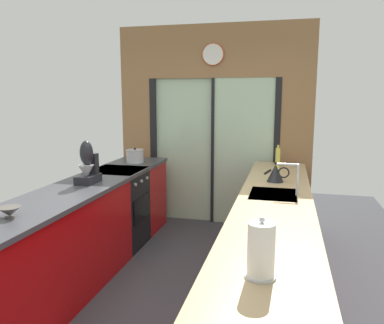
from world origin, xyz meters
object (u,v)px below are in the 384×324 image
object	(u,v)px
oven_range	(119,208)
kettle	(276,173)
soap_bottle	(278,157)
paper_towel_roll	(261,251)
stand_mixer	(88,167)
mixing_bowl_far	(9,212)
stock_pot	(135,156)

from	to	relation	value
oven_range	kettle	distance (m)	1.89
kettle	soap_bottle	distance (m)	0.84
oven_range	paper_towel_roll	xyz separation A→B (m)	(1.80, -2.31, 0.60)
kettle	paper_towel_roll	bearing A→B (deg)	-90.05
stand_mixer	paper_towel_roll	bearing A→B (deg)	-42.16
kettle	paper_towel_roll	world-z (taller)	paper_towel_roll
stand_mixer	soap_bottle	distance (m)	2.23
kettle	oven_range	bearing A→B (deg)	173.68
kettle	mixing_bowl_far	bearing A→B (deg)	-137.77
oven_range	paper_towel_roll	bearing A→B (deg)	-52.14
stock_pot	mixing_bowl_far	bearing A→B (deg)	-90.00
kettle	stock_pot	bearing A→B (deg)	158.54
mixing_bowl_far	stand_mixer	bearing A→B (deg)	90.00
oven_range	mixing_bowl_far	size ratio (longest dim) A/B	5.85
stand_mixer	stock_pot	size ratio (longest dim) A/B	1.88
kettle	soap_bottle	bearing A→B (deg)	90.14
kettle	paper_towel_roll	distance (m)	2.11
oven_range	stand_mixer	world-z (taller)	stand_mixer
mixing_bowl_far	stock_pot	bearing A→B (deg)	90.00
soap_bottle	paper_towel_roll	size ratio (longest dim) A/B	0.94
oven_range	soap_bottle	world-z (taller)	soap_bottle
oven_range	stock_pot	xyz separation A→B (m)	(0.02, 0.50, 0.55)
stand_mixer	soap_bottle	size ratio (longest dim) A/B	1.51
stock_pot	soap_bottle	world-z (taller)	soap_bottle
stock_pot	paper_towel_roll	size ratio (longest dim) A/B	0.75
mixing_bowl_far	stand_mixer	size ratio (longest dim) A/B	0.37
stand_mixer	soap_bottle	xyz separation A→B (m)	(1.78, 1.35, -0.04)
stock_pot	paper_towel_roll	xyz separation A→B (m)	(1.78, -2.81, 0.05)
mixing_bowl_far	stand_mixer	xyz separation A→B (m)	(0.00, 1.12, 0.12)
mixing_bowl_far	soap_bottle	size ratio (longest dim) A/B	0.57
mixing_bowl_far	paper_towel_roll	distance (m)	1.85
stock_pot	paper_towel_roll	bearing A→B (deg)	-57.69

